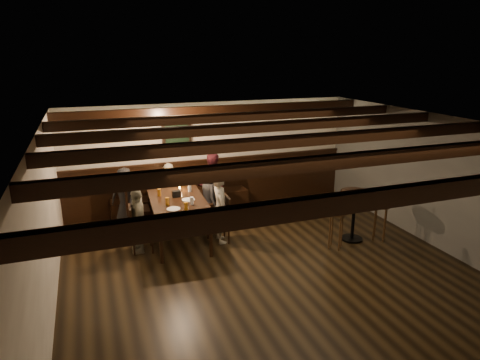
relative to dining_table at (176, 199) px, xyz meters
name	(u,v)px	position (x,y,z in m)	size (l,w,h in m)	color
room	(216,177)	(0.85, 0.16, 0.32)	(7.00, 7.00, 7.00)	black
dining_table	(176,199)	(0.00, 0.00, 0.00)	(1.11, 2.25, 0.82)	black
chair_left_near	(137,218)	(-0.70, 0.49, -0.46)	(0.47, 0.47, 0.98)	black
chair_left_far	(141,237)	(-0.74, -0.41, -0.49)	(0.41, 0.41, 0.86)	black
chair_right_near	(208,210)	(0.74, 0.41, -0.46)	(0.47, 0.47, 0.98)	black
chair_right_far	(219,228)	(0.69, -0.49, -0.49)	(0.42, 0.42, 0.88)	black
person_bench_left	(126,197)	(-0.85, 0.95, -0.15)	(0.59, 0.39, 1.21)	black
person_bench_centre	(169,191)	(0.06, 1.05, -0.15)	(0.44, 0.29, 1.22)	gray
person_bench_right	(212,185)	(0.95, 0.85, -0.06)	(0.68, 0.53, 1.40)	maroon
person_left_near	(135,204)	(-0.72, 0.49, -0.16)	(0.77, 0.44, 1.19)	#B8B09C
person_left_far	(138,220)	(-0.77, -0.41, -0.17)	(0.69, 0.29, 1.18)	gray
person_right_near	(210,196)	(0.77, 0.41, -0.14)	(0.60, 0.39, 1.22)	#28282A
person_right_far	(220,208)	(0.72, -0.49, -0.09)	(0.48, 0.32, 1.33)	#B0A794
pint_a	(157,183)	(-0.24, 0.71, 0.14)	(0.07, 0.07, 0.14)	#BF7219
pint_b	(183,182)	(0.28, 0.64, 0.14)	(0.07, 0.07, 0.14)	#BF7219
pint_c	(159,192)	(-0.29, 0.12, 0.14)	(0.07, 0.07, 0.14)	#BF7219
pint_d	(190,188)	(0.31, 0.18, 0.14)	(0.07, 0.07, 0.14)	silver
pint_e	(167,201)	(-0.24, -0.44, 0.14)	(0.07, 0.07, 0.14)	#BF7219
pint_f	(192,201)	(0.17, -0.56, 0.14)	(0.07, 0.07, 0.14)	silver
pint_g	(186,206)	(0.01, -0.80, 0.14)	(0.07, 0.07, 0.14)	#BF7219
plate_near	(174,209)	(-0.19, -0.69, 0.08)	(0.24, 0.24, 0.01)	white
plate_far	(188,200)	(0.16, -0.31, 0.08)	(0.24, 0.24, 0.01)	white
condiment_caddy	(176,194)	(0.00, -0.05, 0.13)	(0.15, 0.10, 0.12)	black
candle	(180,190)	(0.14, 0.29, 0.09)	(0.05, 0.05, 0.05)	beige
high_top_table	(354,208)	(3.10, -1.29, -0.12)	(0.55, 0.55, 0.97)	black
bar_stool_left	(336,229)	(2.60, -1.50, -0.39)	(0.33, 0.35, 0.99)	#322010
bar_stool_right	(380,221)	(3.59, -1.45, -0.39)	(0.35, 0.36, 0.99)	#322010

